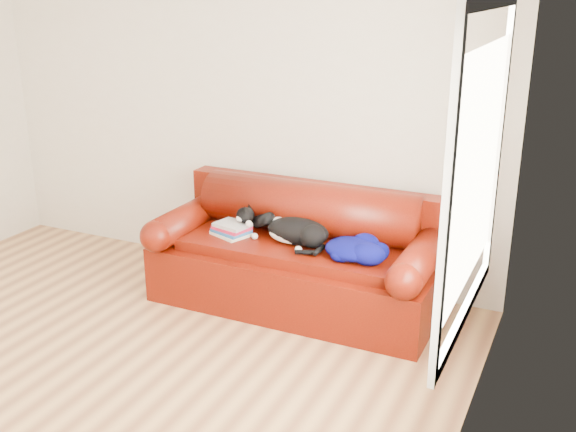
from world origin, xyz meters
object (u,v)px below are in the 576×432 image
book_stack (232,229)px  sofa_base (296,274)px  cat (296,232)px  blanket (355,248)px

book_stack → sofa_base: bearing=10.4°
sofa_base → cat: size_ratio=3.30×
cat → blanket: (0.47, -0.06, -0.03)m
cat → blanket: bearing=17.7°
sofa_base → book_stack: 0.59m
book_stack → blanket: 0.98m
book_stack → blanket: size_ratio=0.67×
book_stack → cat: bearing=5.7°
sofa_base → book_stack: (-0.49, -0.09, 0.31)m
cat → book_stack: bearing=-149.9°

